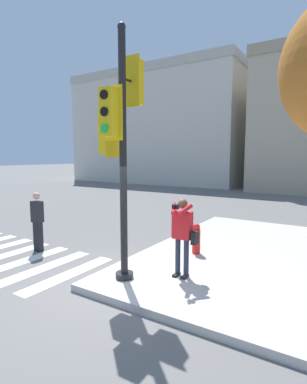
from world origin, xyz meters
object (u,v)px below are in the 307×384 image
at_px(traffic_signal_pole, 120,130).
at_px(pedestrian_distant, 37,220).
at_px(person_photographer, 183,231).
at_px(fire_hydrant, 196,239).

relative_size(traffic_signal_pole, pedestrian_distant, 3.00).
distance_m(person_photographer, pedestrian_distant, 4.47).
height_order(person_photographer, fire_hydrant, person_photographer).
distance_m(traffic_signal_pole, fire_hydrant, 3.59).
bearing_deg(traffic_signal_pole, pedestrian_distant, 171.94).
bearing_deg(traffic_signal_pole, fire_hydrant, 73.26).
distance_m(person_photographer, fire_hydrant, 1.71).
relative_size(traffic_signal_pole, person_photographer, 3.05).
xyz_separation_m(traffic_signal_pole, pedestrian_distant, (-3.39, 0.48, -2.32)).
bearing_deg(pedestrian_distant, person_photographer, 3.28).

